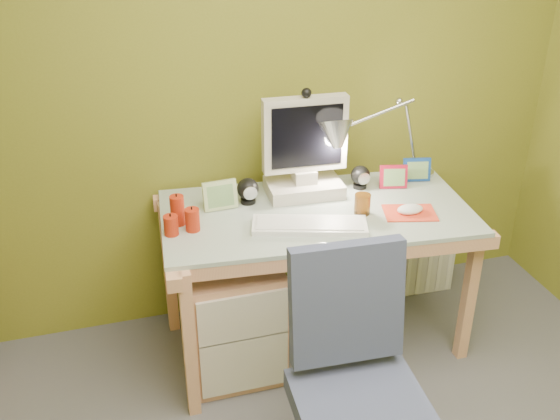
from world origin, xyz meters
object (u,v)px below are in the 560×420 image
object	(u,v)px
desk	(315,279)
desk_lamp	(398,121)
radiator	(419,260)
task_chair	(362,408)
monitor	(305,140)

from	to	relation	value
desk	desk_lamp	xyz separation A→B (m)	(0.45, 0.18, 0.67)
desk	radiator	xyz separation A→B (m)	(0.70, 0.28, -0.19)
radiator	desk	bearing A→B (deg)	-155.83
desk	task_chair	distance (m)	0.91
task_chair	radiator	distance (m)	1.47
desk_lamp	radiator	size ratio (longest dim) A/B	1.74
desk	radiator	bearing A→B (deg)	27.12
monitor	desk_lamp	world-z (taller)	desk_lamp
desk	monitor	xyz separation A→B (m)	(0.00, 0.18, 0.62)
radiator	desk_lamp	bearing A→B (deg)	-155.66
desk	radiator	world-z (taller)	desk
desk_lamp	task_chair	bearing A→B (deg)	-122.60
monitor	radiator	size ratio (longest dim) A/B	1.49
desk	task_chair	world-z (taller)	task_chair
desk	radiator	size ratio (longest dim) A/B	3.83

